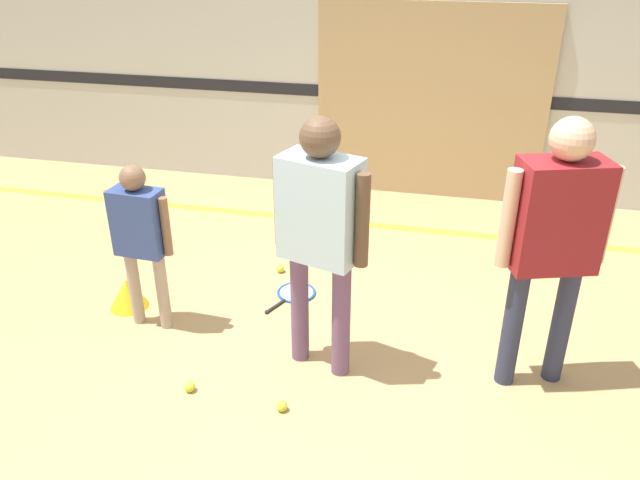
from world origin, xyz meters
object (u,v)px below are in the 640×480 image
tennis_ball_stray_right (190,387)px  tennis_ball_stray_left (338,357)px  training_cone (128,293)px  person_student_right (555,230)px  tennis_ball_near_instructor (282,406)px  racket_spare_on_floor (295,293)px  tennis_ball_by_spare_racket (280,269)px  person_student_left (140,231)px  person_instructor (320,223)px

tennis_ball_stray_right → tennis_ball_stray_left: bearing=30.5°
training_cone → person_student_right: bearing=-3.9°
tennis_ball_near_instructor → racket_spare_on_floor: bearing=101.5°
tennis_ball_by_spare_racket → tennis_ball_stray_left: same height
person_student_left → training_cone: 0.70m
tennis_ball_stray_right → training_cone: bearing=136.4°
tennis_ball_by_spare_racket → tennis_ball_stray_left: size_ratio=1.00×
tennis_ball_stray_right → tennis_ball_by_spare_racket: bearing=85.1°
person_student_right → tennis_ball_stray_right: person_student_right is taller
person_instructor → tennis_ball_by_spare_racket: (-0.58, 1.09, -0.98)m
person_instructor → training_cone: size_ratio=5.78×
person_instructor → tennis_ball_stray_left: bearing=40.5°
person_student_left → person_instructor: bearing=-4.6°
person_student_right → training_cone: size_ratio=5.92×
racket_spare_on_floor → training_cone: (-1.16, -0.44, 0.11)m
person_instructor → racket_spare_on_floor: (-0.38, 0.78, -1.00)m
tennis_ball_near_instructor → tennis_ball_by_spare_racket: (-0.46, 1.56, 0.00)m
person_student_left → training_cone: bearing=152.2°
tennis_ball_near_instructor → tennis_ball_stray_left: same height
tennis_ball_by_spare_racket → person_student_left: bearing=-126.8°
racket_spare_on_floor → tennis_ball_near_instructor: 1.28m
person_instructor → tennis_ball_by_spare_racket: size_ratio=24.78×
person_student_right → tennis_ball_near_instructor: size_ratio=25.37×
tennis_ball_near_instructor → tennis_ball_stray_right: same height
person_student_right → tennis_ball_by_spare_racket: bearing=-44.5°
training_cone → tennis_ball_near_instructor: bearing=-30.1°
person_instructor → tennis_ball_by_spare_racket: bearing=135.6°
tennis_ball_stray_left → person_student_left: bearing=174.5°
person_instructor → tennis_ball_stray_right: person_instructor is taller
racket_spare_on_floor → tennis_ball_by_spare_racket: (-0.21, 0.31, 0.02)m
person_student_right → tennis_ball_by_spare_racket: 2.33m
person_instructor → tennis_ball_by_spare_racket: person_instructor is taller
tennis_ball_by_spare_racket → person_student_right: bearing=-26.5°
person_student_right → tennis_ball_stray_right: (-2.02, -0.59, -1.00)m
person_student_right → tennis_ball_stray_right: bearing=-1.7°
person_instructor → tennis_ball_stray_left: size_ratio=24.78×
person_student_left → person_student_right: size_ratio=0.71×
person_student_left → racket_spare_on_floor: 1.30m
tennis_ball_by_spare_racket → training_cone: 1.21m
tennis_ball_stray_left → tennis_ball_stray_right: bearing=-149.5°
tennis_ball_stray_right → training_cone: training_cone is taller
person_instructor → person_student_left: person_instructor is taller
person_student_right → tennis_ball_stray_left: size_ratio=25.37×
person_instructor → tennis_ball_near_instructor: person_instructor is taller
person_student_left → tennis_ball_stray_right: (0.55, -0.62, -0.71)m
person_student_left → tennis_ball_stray_left: 1.55m
person_instructor → training_cone: (-1.53, 0.34, -0.90)m
person_student_left → training_cone: (-0.27, 0.17, -0.62)m
person_student_left → tennis_ball_stray_right: bearing=-44.9°
tennis_ball_stray_right → training_cone: 1.14m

